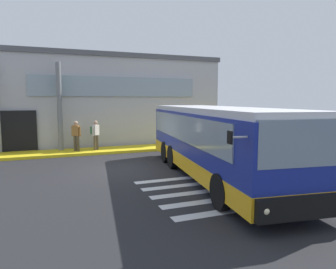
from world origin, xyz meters
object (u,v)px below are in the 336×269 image
(passenger_near_column, at_px, (76,134))
(passenger_by_doorway, at_px, (95,133))
(bus_main_foreground, at_px, (216,143))
(entry_support_column, at_px, (60,107))

(passenger_near_column, distance_m, passenger_by_doorway, 1.04)
(bus_main_foreground, xyz_separation_m, passenger_by_doorway, (-3.50, 7.41, -0.22))
(passenger_by_doorway, bearing_deg, bus_main_foreground, -64.74)
(passenger_by_doorway, bearing_deg, entry_support_column, 159.12)
(entry_support_column, relative_size, bus_main_foreground, 0.46)
(entry_support_column, bearing_deg, passenger_near_column, -38.00)
(bus_main_foreground, xyz_separation_m, passenger_near_column, (-4.53, 7.48, -0.25))
(passenger_near_column, height_order, passenger_by_doorway, same)
(passenger_near_column, relative_size, passenger_by_doorway, 1.00)
(bus_main_foreground, distance_m, passenger_by_doorway, 8.20)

